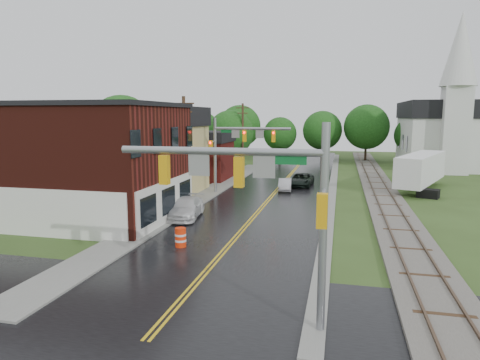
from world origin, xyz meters
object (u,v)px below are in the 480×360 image
(sedan_silver, at_px, (285,185))
(semi_trailer, at_px, (421,169))
(brick_building, at_px, (76,161))
(tree_left_e, at_px, (231,134))
(church, at_px, (443,127))
(suv_dark, at_px, (301,180))
(utility_pole_b, at_px, (185,148))
(traffic_signal_near, at_px, (261,188))
(utility_pole_c, at_px, (243,136))
(tree_left_a, at_px, (49,141))
(pickup_white, at_px, (186,208))
(traffic_signal_far, at_px, (237,142))
(tree_left_c, at_px, (182,138))
(construction_barrel, at_px, (181,237))
(tree_left_b, at_px, (123,131))

(sedan_silver, xyz_separation_m, semi_trailer, (13.14, 3.37, 1.58))
(brick_building, height_order, tree_left_e, brick_building)
(church, bearing_deg, suv_dark, -130.38)
(utility_pole_b, relative_size, semi_trailer, 0.79)
(traffic_signal_near, relative_size, sedan_silver, 2.04)
(brick_building, distance_m, utility_pole_c, 29.56)
(brick_building, xyz_separation_m, tree_left_a, (-7.36, 6.90, 0.96))
(tree_left_a, relative_size, sedan_silver, 2.41)
(pickup_white, bearing_deg, traffic_signal_far, 75.90)
(church, relative_size, tree_left_e, 2.45)
(suv_dark, distance_m, sedan_silver, 3.26)
(tree_left_c, bearing_deg, sedan_silver, -34.75)
(brick_building, bearing_deg, church, 50.02)
(construction_barrel, bearing_deg, tree_left_c, 110.60)
(utility_pole_b, xyz_separation_m, tree_left_b, (-11.05, 9.90, 1.00))
(church, height_order, suv_dark, church)
(church, height_order, tree_left_b, church)
(church, bearing_deg, semi_trailer, -106.37)
(traffic_signal_near, bearing_deg, tree_left_a, 139.53)
(tree_left_c, relative_size, construction_barrel, 6.91)
(traffic_signal_near, bearing_deg, sedan_silver, 95.50)
(tree_left_e, distance_m, suv_dark, 17.64)
(utility_pole_b, distance_m, pickup_white, 6.95)
(utility_pole_c, height_order, sedan_silver, utility_pole_c)
(traffic_signal_near, height_order, utility_pole_b, utility_pole_b)
(tree_left_e, bearing_deg, traffic_signal_far, -74.11)
(tree_left_b, height_order, pickup_white, tree_left_b)
(traffic_signal_near, xyz_separation_m, tree_left_e, (-12.32, 43.90, -0.16))
(church, height_order, tree_left_e, church)
(suv_dark, xyz_separation_m, pickup_white, (-6.87, -16.02, 0.04))
(utility_pole_c, bearing_deg, tree_left_c, -149.80)
(utility_pole_b, bearing_deg, construction_barrel, -70.74)
(traffic_signal_near, distance_m, utility_pole_b, 22.49)
(tree_left_c, bearing_deg, utility_pole_b, -68.51)
(church, height_order, traffic_signal_near, church)
(brick_building, distance_m, tree_left_c, 24.94)
(tree_left_a, bearing_deg, church, 38.63)
(tree_left_a, xyz_separation_m, sedan_silver, (20.65, 7.84, -4.52))
(sedan_silver, xyz_separation_m, construction_barrel, (-3.41, -19.74, -0.04))
(utility_pole_b, height_order, construction_barrel, utility_pole_b)
(church, bearing_deg, traffic_signal_far, -131.27)
(traffic_signal_near, distance_m, tree_left_a, 30.66)
(brick_building, relative_size, utility_pole_b, 1.59)
(tree_left_b, height_order, sedan_silver, tree_left_b)
(tree_left_b, relative_size, semi_trailer, 0.85)
(sedan_silver, relative_size, semi_trailer, 0.32)
(brick_building, bearing_deg, tree_left_a, 136.87)
(tree_left_e, height_order, semi_trailer, tree_left_e)
(traffic_signal_near, distance_m, pickup_white, 17.37)
(brick_building, relative_size, utility_pole_c, 1.59)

